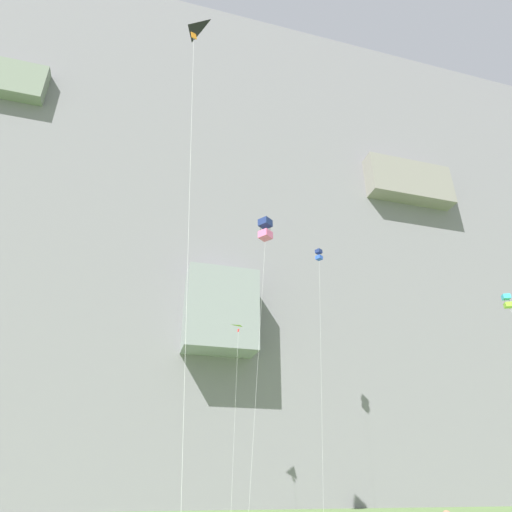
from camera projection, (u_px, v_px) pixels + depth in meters
cliff_face at (210, 227)px, 68.00m from camera, size 180.00×24.13×74.87m
kite_box_low_center at (319, 256)px, 46.82m from camera, size 2.42×2.08×24.49m
kite_delta_upper_mid at (188, 39)px, 25.46m from camera, size 2.21×2.49×25.96m
kite_delta_low_right at (240, 339)px, 40.68m from camera, size 1.60×2.68×15.22m
kite_box_far_left at (265, 229)px, 38.52m from camera, size 2.65×2.94×22.93m
kite_box_front_field at (508, 302)px, 38.85m from camera, size 0.80×5.48×17.16m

